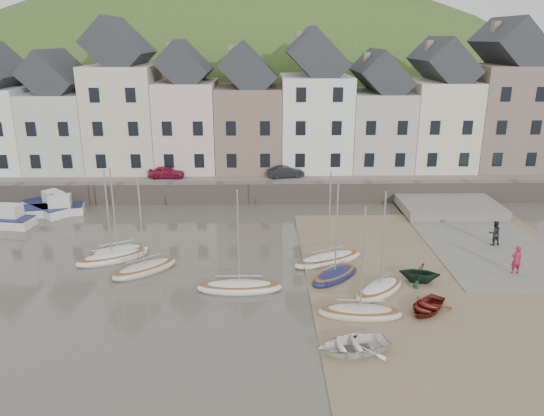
{
  "coord_description": "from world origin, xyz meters",
  "views": [
    {
      "loc": [
        -0.69,
        -28.1,
        14.07
      ],
      "look_at": [
        0.0,
        6.0,
        3.0
      ],
      "focal_mm": 35.01,
      "sensor_mm": 36.0,
      "label": 1
    }
  ],
  "objects_px": {
    "rowboat_green": "(420,272)",
    "car_right": "(286,172)",
    "sailboat_0": "(118,252)",
    "person_dark": "(494,233)",
    "person_red": "(516,260)",
    "rowboat_white": "(353,345)",
    "rowboat_red": "(427,306)",
    "car_left": "(166,172)"
  },
  "relations": [
    {
      "from": "rowboat_green",
      "to": "car_right",
      "type": "height_order",
      "value": "car_right"
    },
    {
      "from": "sailboat_0",
      "to": "person_dark",
      "type": "relative_size",
      "value": 3.58
    },
    {
      "from": "rowboat_green",
      "to": "person_red",
      "type": "xyz_separation_m",
      "value": [
        6.23,
        1.0,
        0.33
      ]
    },
    {
      "from": "rowboat_white",
      "to": "rowboat_red",
      "type": "distance_m",
      "value": 5.88
    },
    {
      "from": "person_red",
      "to": "person_dark",
      "type": "height_order",
      "value": "person_red"
    },
    {
      "from": "rowboat_white",
      "to": "rowboat_red",
      "type": "relative_size",
      "value": 1.18
    },
    {
      "from": "rowboat_red",
      "to": "car_left",
      "type": "bearing_deg",
      "value": 169.44
    },
    {
      "from": "sailboat_0",
      "to": "rowboat_white",
      "type": "relative_size",
      "value": 1.86
    },
    {
      "from": "person_dark",
      "to": "rowboat_green",
      "type": "bearing_deg",
      "value": 27.89
    },
    {
      "from": "sailboat_0",
      "to": "rowboat_green",
      "type": "distance_m",
      "value": 19.6
    },
    {
      "from": "rowboat_green",
      "to": "person_red",
      "type": "distance_m",
      "value": 6.32
    },
    {
      "from": "sailboat_0",
      "to": "car_right",
      "type": "xyz_separation_m",
      "value": [
        11.94,
        14.5,
        1.88
      ]
    },
    {
      "from": "rowboat_red",
      "to": "sailboat_0",
      "type": "bearing_deg",
      "value": -161.96
    },
    {
      "from": "rowboat_red",
      "to": "person_dark",
      "type": "height_order",
      "value": "person_dark"
    },
    {
      "from": "rowboat_white",
      "to": "rowboat_green",
      "type": "relative_size",
      "value": 1.43
    },
    {
      "from": "person_red",
      "to": "car_right",
      "type": "bearing_deg",
      "value": -58.56
    },
    {
      "from": "rowboat_green",
      "to": "rowboat_red",
      "type": "height_order",
      "value": "rowboat_green"
    },
    {
      "from": "car_left",
      "to": "car_right",
      "type": "relative_size",
      "value": 1.0
    },
    {
      "from": "person_red",
      "to": "car_left",
      "type": "height_order",
      "value": "car_left"
    },
    {
      "from": "rowboat_red",
      "to": "person_red",
      "type": "bearing_deg",
      "value": 75.14
    },
    {
      "from": "person_dark",
      "to": "car_right",
      "type": "xyz_separation_m",
      "value": [
        -13.99,
        13.31,
        1.14
      ]
    },
    {
      "from": "rowboat_white",
      "to": "person_dark",
      "type": "bearing_deg",
      "value": 124.49
    },
    {
      "from": "sailboat_0",
      "to": "car_left",
      "type": "distance_m",
      "value": 14.65
    },
    {
      "from": "rowboat_red",
      "to": "car_left",
      "type": "distance_m",
      "value": 28.61
    },
    {
      "from": "sailboat_0",
      "to": "person_dark",
      "type": "distance_m",
      "value": 25.97
    },
    {
      "from": "rowboat_green",
      "to": "rowboat_red",
      "type": "distance_m",
      "value": 3.61
    },
    {
      "from": "person_dark",
      "to": "car_right",
      "type": "height_order",
      "value": "car_right"
    },
    {
      "from": "rowboat_white",
      "to": "car_right",
      "type": "relative_size",
      "value": 1.03
    },
    {
      "from": "sailboat_0",
      "to": "car_right",
      "type": "relative_size",
      "value": 1.92
    },
    {
      "from": "car_left",
      "to": "car_right",
      "type": "bearing_deg",
      "value": -88.6
    },
    {
      "from": "rowboat_red",
      "to": "car_right",
      "type": "xyz_separation_m",
      "value": [
        -6.51,
        22.54,
        1.78
      ]
    },
    {
      "from": "rowboat_white",
      "to": "car_left",
      "type": "bearing_deg",
      "value": -166.21
    },
    {
      "from": "person_red",
      "to": "car_left",
      "type": "relative_size",
      "value": 0.55
    },
    {
      "from": "rowboat_white",
      "to": "car_right",
      "type": "distance_m",
      "value": 26.36
    },
    {
      "from": "person_dark",
      "to": "car_left",
      "type": "bearing_deg",
      "value": -39.78
    },
    {
      "from": "sailboat_0",
      "to": "rowboat_green",
      "type": "xyz_separation_m",
      "value": [
        19.07,
        -4.49,
        0.42
      ]
    },
    {
      "from": "rowboat_white",
      "to": "car_right",
      "type": "bearing_deg",
      "value": 171.72
    },
    {
      "from": "rowboat_green",
      "to": "car_right",
      "type": "bearing_deg",
      "value": -145.02
    },
    {
      "from": "car_right",
      "to": "car_left",
      "type": "bearing_deg",
      "value": 77.7
    },
    {
      "from": "rowboat_white",
      "to": "person_red",
      "type": "distance_m",
      "value": 14.1
    },
    {
      "from": "sailboat_0",
      "to": "car_left",
      "type": "xyz_separation_m",
      "value": [
        0.92,
        14.5,
        1.89
      ]
    },
    {
      "from": "rowboat_green",
      "to": "person_dark",
      "type": "bearing_deg",
      "value": 144.06
    }
  ]
}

